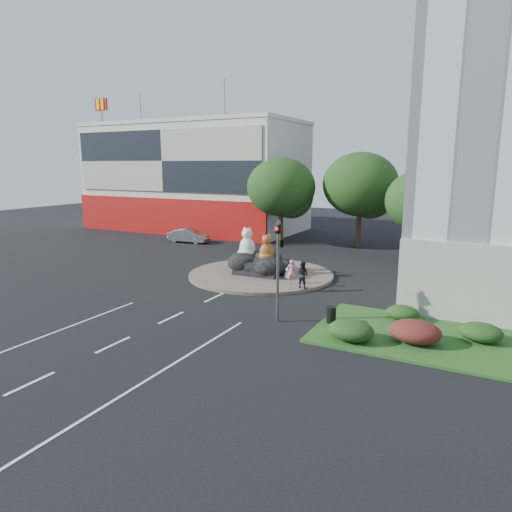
{
  "coord_description": "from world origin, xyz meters",
  "views": [
    {
      "loc": [
        14.05,
        -17.52,
        7.65
      ],
      "look_at": [
        1.04,
        7.27,
        2.0
      ],
      "focal_mm": 32.0,
      "sensor_mm": 36.0,
      "label": 1
    }
  ],
  "objects_px": {
    "pedestrian_dark": "(302,275)",
    "cat_white": "(247,242)",
    "cat_tabby": "(267,247)",
    "kitten_white": "(288,273)",
    "litter_bin": "(331,315)",
    "kitten_calico": "(234,267)",
    "parked_car": "(189,236)",
    "pedestrian_pink": "(292,272)"
  },
  "relations": [
    {
      "from": "pedestrian_dark",
      "to": "cat_white",
      "type": "bearing_deg",
      "value": -18.11
    },
    {
      "from": "cat_tabby",
      "to": "kitten_white",
      "type": "height_order",
      "value": "cat_tabby"
    },
    {
      "from": "cat_white",
      "to": "cat_tabby",
      "type": "distance_m",
      "value": 1.71
    },
    {
      "from": "cat_tabby",
      "to": "litter_bin",
      "type": "height_order",
      "value": "cat_tabby"
    },
    {
      "from": "kitten_calico",
      "to": "parked_car",
      "type": "bearing_deg",
      "value": 170.01
    },
    {
      "from": "parked_car",
      "to": "kitten_white",
      "type": "bearing_deg",
      "value": -128.8
    },
    {
      "from": "parked_car",
      "to": "cat_tabby",
      "type": "bearing_deg",
      "value": -130.55
    },
    {
      "from": "kitten_calico",
      "to": "parked_car",
      "type": "height_order",
      "value": "parked_car"
    },
    {
      "from": "kitten_calico",
      "to": "pedestrian_dark",
      "type": "distance_m",
      "value": 5.91
    },
    {
      "from": "cat_tabby",
      "to": "parked_car",
      "type": "relative_size",
      "value": 0.47
    },
    {
      "from": "pedestrian_pink",
      "to": "litter_bin",
      "type": "xyz_separation_m",
      "value": [
        4.51,
        -5.62,
        -0.46
      ]
    },
    {
      "from": "kitten_calico",
      "to": "kitten_white",
      "type": "distance_m",
      "value": 4.01
    },
    {
      "from": "parked_car",
      "to": "pedestrian_dark",
      "type": "bearing_deg",
      "value": -130.12
    },
    {
      "from": "kitten_calico",
      "to": "litter_bin",
      "type": "height_order",
      "value": "kitten_calico"
    },
    {
      "from": "cat_tabby",
      "to": "litter_bin",
      "type": "xyz_separation_m",
      "value": [
        7.04,
        -7.19,
        -1.55
      ]
    },
    {
      "from": "cat_white",
      "to": "litter_bin",
      "type": "distance_m",
      "value": 11.61
    },
    {
      "from": "cat_white",
      "to": "pedestrian_pink",
      "type": "bearing_deg",
      "value": -14.69
    },
    {
      "from": "pedestrian_pink",
      "to": "litter_bin",
      "type": "relative_size",
      "value": 1.97
    },
    {
      "from": "cat_white",
      "to": "litter_bin",
      "type": "bearing_deg",
      "value": -31.59
    },
    {
      "from": "kitten_white",
      "to": "cat_tabby",
      "type": "bearing_deg",
      "value": 140.88
    },
    {
      "from": "cat_white",
      "to": "pedestrian_dark",
      "type": "bearing_deg",
      "value": -16.76
    },
    {
      "from": "cat_white",
      "to": "kitten_calico",
      "type": "relative_size",
      "value": 2.7
    },
    {
      "from": "cat_white",
      "to": "pedestrian_pink",
      "type": "xyz_separation_m",
      "value": [
        4.21,
        -1.85,
        -1.26
      ]
    },
    {
      "from": "kitten_calico",
      "to": "cat_white",
      "type": "bearing_deg",
      "value": 96.3
    },
    {
      "from": "cat_white",
      "to": "pedestrian_dark",
      "type": "distance_m",
      "value": 5.92
    },
    {
      "from": "kitten_white",
      "to": "litter_bin",
      "type": "distance_m",
      "value": 8.37
    },
    {
      "from": "cat_tabby",
      "to": "parked_car",
      "type": "bearing_deg",
      "value": 114.61
    },
    {
      "from": "parked_car",
      "to": "cat_white",
      "type": "bearing_deg",
      "value": -133.43
    },
    {
      "from": "kitten_calico",
      "to": "kitten_white",
      "type": "relative_size",
      "value": 1.06
    },
    {
      "from": "pedestrian_pink",
      "to": "pedestrian_dark",
      "type": "height_order",
      "value": "pedestrian_dark"
    },
    {
      "from": "pedestrian_dark",
      "to": "parked_car",
      "type": "relative_size",
      "value": 0.41
    },
    {
      "from": "pedestrian_dark",
      "to": "parked_car",
      "type": "bearing_deg",
      "value": -26.36
    },
    {
      "from": "pedestrian_dark",
      "to": "litter_bin",
      "type": "relative_size",
      "value": 2.13
    },
    {
      "from": "kitten_white",
      "to": "pedestrian_pink",
      "type": "height_order",
      "value": "pedestrian_pink"
    },
    {
      "from": "parked_car",
      "to": "pedestrian_pink",
      "type": "bearing_deg",
      "value": -130.14
    },
    {
      "from": "pedestrian_dark",
      "to": "kitten_calico",
      "type": "bearing_deg",
      "value": -7.27
    },
    {
      "from": "cat_white",
      "to": "kitten_calico",
      "type": "bearing_deg",
      "value": -106.29
    },
    {
      "from": "cat_tabby",
      "to": "kitten_calico",
      "type": "distance_m",
      "value": 2.69
    },
    {
      "from": "cat_tabby",
      "to": "kitten_calico",
      "type": "height_order",
      "value": "cat_tabby"
    },
    {
      "from": "kitten_white",
      "to": "cat_white",
      "type": "bearing_deg",
      "value": 145.12
    },
    {
      "from": "cat_tabby",
      "to": "kitten_white",
      "type": "bearing_deg",
      "value": -49.36
    },
    {
      "from": "cat_tabby",
      "to": "pedestrian_dark",
      "type": "distance_m",
      "value": 4.31
    }
  ]
}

